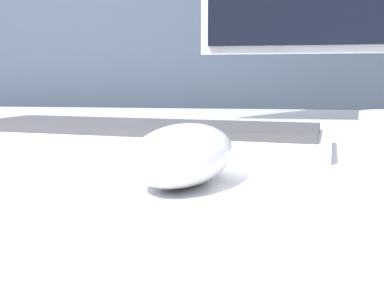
{
  "coord_description": "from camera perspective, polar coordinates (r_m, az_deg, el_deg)",
  "views": [
    {
      "loc": [
        0.09,
        -0.52,
        0.84
      ],
      "look_at": [
        0.04,
        -0.19,
        0.79
      ],
      "focal_mm": 42.0,
      "sensor_mm": 36.0,
      "label": 1
    }
  ],
  "objects": [
    {
      "name": "partition_panel",
      "position": [
        1.26,
        4.39,
        -3.03
      ],
      "size": [
        5.0,
        0.03,
        1.19
      ],
      "color": "#333D4C",
      "rests_on": "ground_plane"
    },
    {
      "name": "computer_mouse_near",
      "position": [
        0.3,
        -0.98,
        -1.29
      ],
      "size": [
        0.08,
        0.12,
        0.04
      ],
      "rotation": [
        0.0,
        0.0,
        -0.23
      ],
      "color": "white",
      "rests_on": "desk"
    },
    {
      "name": "keyboard",
      "position": [
        0.49,
        -6.53,
        1.23
      ],
      "size": [
        0.41,
        0.19,
        0.02
      ],
      "rotation": [
        0.0,
        0.0,
        -0.15
      ],
      "color": "silver",
      "rests_on": "desk"
    }
  ]
}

